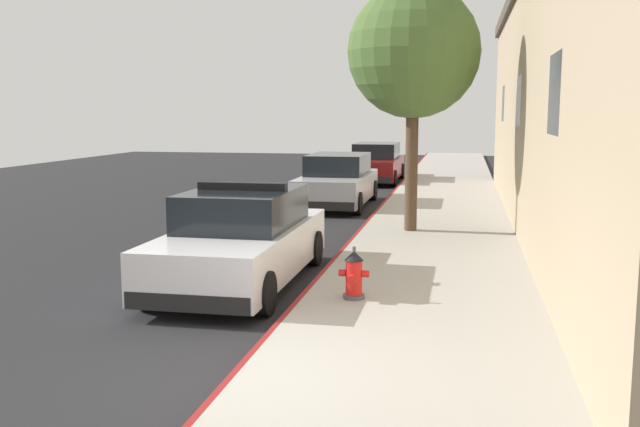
{
  "coord_description": "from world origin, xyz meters",
  "views": [
    {
      "loc": [
        2.23,
        -6.74,
        2.84
      ],
      "look_at": [
        -0.28,
        5.8,
        1.0
      ],
      "focal_mm": 40.17,
      "sensor_mm": 36.0,
      "label": 1
    }
  ],
  "objects_px": {
    "parked_car_silver_ahead": "(338,182)",
    "fire_hydrant": "(354,275)",
    "street_tree": "(414,53)",
    "parked_car_dark_far": "(376,164)",
    "police_cruiser": "(242,240)"
  },
  "relations": [
    {
      "from": "parked_car_dark_far",
      "to": "police_cruiser",
      "type": "bearing_deg",
      "value": -90.37
    },
    {
      "from": "street_tree",
      "to": "parked_car_dark_far",
      "type": "bearing_deg",
      "value": 100.44
    },
    {
      "from": "parked_car_silver_ahead",
      "to": "fire_hydrant",
      "type": "bearing_deg",
      "value": -78.85
    },
    {
      "from": "police_cruiser",
      "to": "parked_car_dark_far",
      "type": "distance_m",
      "value": 17.42
    },
    {
      "from": "street_tree",
      "to": "police_cruiser",
      "type": "bearing_deg",
      "value": -115.38
    },
    {
      "from": "fire_hydrant",
      "to": "street_tree",
      "type": "relative_size",
      "value": 0.14
    },
    {
      "from": "parked_car_dark_far",
      "to": "fire_hydrant",
      "type": "relative_size",
      "value": 6.37
    },
    {
      "from": "police_cruiser",
      "to": "fire_hydrant",
      "type": "bearing_deg",
      "value": -28.86
    },
    {
      "from": "police_cruiser",
      "to": "parked_car_silver_ahead",
      "type": "xyz_separation_m",
      "value": [
        -0.14,
        9.89,
        -0.0
      ]
    },
    {
      "from": "police_cruiser",
      "to": "parked_car_dark_far",
      "type": "relative_size",
      "value": 1.0
    },
    {
      "from": "parked_car_dark_far",
      "to": "parked_car_silver_ahead",
      "type": "bearing_deg",
      "value": -91.93
    },
    {
      "from": "police_cruiser",
      "to": "parked_car_silver_ahead",
      "type": "distance_m",
      "value": 9.89
    },
    {
      "from": "parked_car_silver_ahead",
      "to": "fire_hydrant",
      "type": "distance_m",
      "value": 11.22
    },
    {
      "from": "parked_car_silver_ahead",
      "to": "street_tree",
      "type": "relative_size",
      "value": 0.89
    },
    {
      "from": "fire_hydrant",
      "to": "street_tree",
      "type": "distance_m",
      "value": 7.15
    }
  ]
}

